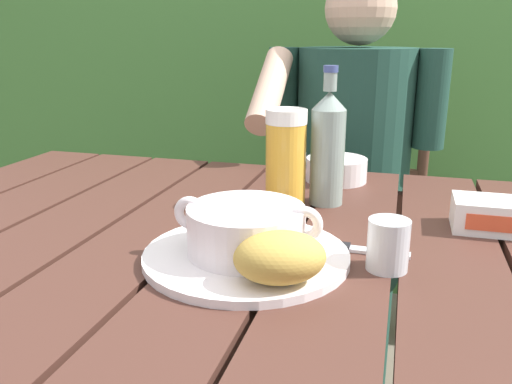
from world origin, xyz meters
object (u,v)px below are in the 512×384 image
Objects in this scene: person_eating at (350,160)px; beer_glass at (286,158)px; serving_plate at (246,255)px; soup_bowl at (246,228)px; bread_roll at (280,257)px; beer_bottle at (328,147)px; water_glass_small at (388,245)px; diner_bowl at (336,169)px; table_knife at (348,248)px; butter_tub at (489,215)px; chair_near_diner at (353,226)px.

beer_glass is at bearing -97.11° from person_eating.
beer_glass is (-0.00, 0.25, 0.08)m from serving_plate.
soup_bowl is 0.26m from beer_glass.
soup_bowl is 1.53× the size of bread_roll.
person_eating reaches higher than beer_bottle.
water_glass_small is at bearing -65.30° from beer_bottle.
diner_bowl is (0.00, -0.34, 0.06)m from person_eating.
serving_plate is 0.04m from soup_bowl.
person_eating reaches higher than table_knife.
beer_bottle is at bearing 106.79° from table_knife.
bread_roll is 0.95× the size of table_knife.
water_glass_small is at bearing -73.86° from diner_bowl.
table_knife is at bearing 65.16° from bread_roll.
beer_glass is at bearing 90.19° from serving_plate.
serving_plate is at bearing -98.61° from diner_bowl.
beer_glass reaches higher than water_glass_small.
butter_tub is (0.15, 0.20, -0.01)m from water_glass_small.
bread_roll is at bearing -142.00° from water_glass_small.
butter_tub is at bearing -39.95° from diner_bowl.
beer_bottle reaches higher than soup_bowl.
soup_bowl reaches higher than water_glass_small.
bread_roll is (0.00, -0.87, 0.08)m from person_eating.
water_glass_small is at bearing -80.54° from person_eating.
table_knife is (0.07, -0.22, -0.11)m from beer_bottle.
bread_roll is 1.25× the size of butter_tub.
beer_glass is 1.59× the size of butter_tub.
bread_roll reaches higher than butter_tub.
table_knife is (0.07, -0.72, 0.03)m from person_eating.
soup_bowl is 0.85× the size of beer_bottle.
soup_bowl is at bearing -173.89° from water_glass_small.
person_eating reaches higher than butter_tub.
bread_roll is at bearing -90.17° from diner_bowl.
beer_bottle is 0.25m from table_knife.
chair_near_diner is at bearing 90.00° from diner_bowl.
butter_tub is at bearing 32.40° from soup_bowl.
chair_near_diner is 6.20× the size of table_knife.
butter_tub is (0.28, -0.07, -0.08)m from beer_bottle.
serving_plate is (-0.07, -0.79, 0.04)m from person_eating.
butter_tub is (0.35, -0.03, -0.06)m from beer_glass.
diner_bowl is at bearing 81.39° from serving_plate.
chair_near_diner is at bearing 86.02° from serving_plate.
water_glass_small is 0.25m from butter_tub.
chair_near_diner is at bearing 86.02° from soup_bowl.
table_knife is at bearing -84.40° from person_eating.
serving_plate is 0.41m from butter_tub.
bread_roll is 0.17m from table_knife.
person_eating is 0.64m from butter_tub.
beer_bottle reaches higher than beer_glass.
chair_near_diner reaches higher than table_knife.
water_glass_small is 0.08m from table_knife.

